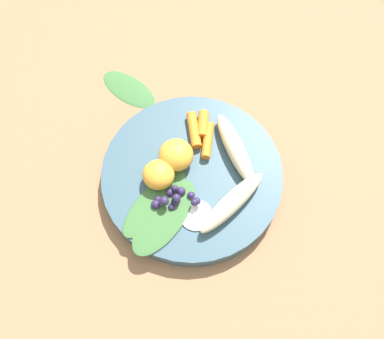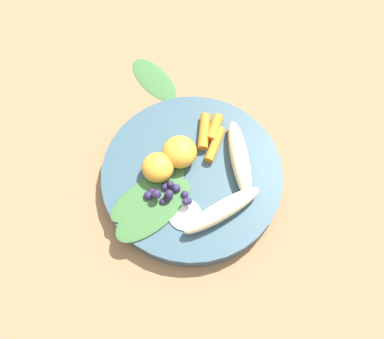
% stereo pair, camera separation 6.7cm
% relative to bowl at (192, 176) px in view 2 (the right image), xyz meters
% --- Properties ---
extents(ground_plane, '(2.40, 2.40, 0.00)m').
position_rel_bowl_xyz_m(ground_plane, '(0.00, 0.00, -0.01)').
color(ground_plane, '#99704C').
extents(bowl, '(0.29, 0.29, 0.03)m').
position_rel_bowl_xyz_m(bowl, '(0.00, 0.00, 0.00)').
color(bowl, '#385666').
rests_on(bowl, ground_plane).
extents(banana_peeled_left, '(0.06, 0.14, 0.03)m').
position_rel_bowl_xyz_m(banana_peeled_left, '(-0.08, 0.01, 0.03)').
color(banana_peeled_left, beige).
rests_on(banana_peeled_left, bowl).
extents(banana_peeled_right, '(0.14, 0.05, 0.03)m').
position_rel_bowl_xyz_m(banana_peeled_right, '(-0.02, 0.08, 0.03)').
color(banana_peeled_right, beige).
rests_on(banana_peeled_right, bowl).
extents(orange_segment_near, '(0.05, 0.05, 0.04)m').
position_rel_bowl_xyz_m(orange_segment_near, '(0.05, -0.02, 0.03)').
color(orange_segment_near, '#F4A833').
rests_on(orange_segment_near, bowl).
extents(orange_segment_far, '(0.05, 0.05, 0.04)m').
position_rel_bowl_xyz_m(orange_segment_far, '(0.01, -0.03, 0.03)').
color(orange_segment_far, '#F4A833').
rests_on(orange_segment_far, bowl).
extents(carrot_front, '(0.05, 0.06, 0.02)m').
position_rel_bowl_xyz_m(carrot_front, '(-0.05, -0.03, 0.02)').
color(carrot_front, orange).
rests_on(carrot_front, bowl).
extents(carrot_mid_left, '(0.04, 0.05, 0.02)m').
position_rel_bowl_xyz_m(carrot_mid_left, '(-0.06, -0.06, 0.02)').
color(carrot_mid_left, orange).
rests_on(carrot_mid_left, bowl).
extents(carrot_mid_right, '(0.04, 0.06, 0.02)m').
position_rel_bowl_xyz_m(carrot_mid_right, '(-0.04, -0.06, 0.02)').
color(carrot_mid_right, orange).
rests_on(carrot_mid_right, bowl).
extents(blueberry_pile, '(0.07, 0.05, 0.03)m').
position_rel_bowl_xyz_m(blueberry_pile, '(0.05, 0.03, 0.02)').
color(blueberry_pile, '#2D234C').
rests_on(blueberry_pile, bowl).
extents(coconut_shred_patch, '(0.05, 0.05, 0.00)m').
position_rel_bowl_xyz_m(coconut_shred_patch, '(0.04, 0.06, 0.02)').
color(coconut_shred_patch, white).
rests_on(coconut_shred_patch, bowl).
extents(kale_leaf_left, '(0.15, 0.09, 0.00)m').
position_rel_bowl_xyz_m(kale_leaf_left, '(0.08, 0.01, 0.02)').
color(kale_leaf_left, '#3D7038').
rests_on(kale_leaf_left, bowl).
extents(kale_leaf_right, '(0.15, 0.11, 0.00)m').
position_rel_bowl_xyz_m(kale_leaf_right, '(0.08, 0.04, 0.02)').
color(kale_leaf_right, '#3D7038').
rests_on(kale_leaf_right, bowl).
extents(kale_leaf_stray, '(0.09, 0.13, 0.01)m').
position_rel_bowl_xyz_m(kale_leaf_stray, '(-0.01, -0.21, -0.01)').
color(kale_leaf_stray, '#3D7038').
rests_on(kale_leaf_stray, ground_plane).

